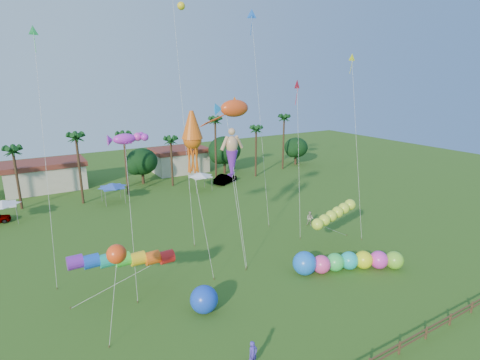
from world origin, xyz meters
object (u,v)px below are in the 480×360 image
spectator_a (253,354)px  caterpillar_inflatable (344,262)px  spectator_b (310,219)px  car_b (225,179)px  blue_ball (204,299)px

spectator_a → caterpillar_inflatable: bearing=14.6°
spectator_a → spectator_b: (19.40, 16.53, -0.00)m
car_b → spectator_b: spectator_b is taller
car_b → spectator_a: 44.08m
car_b → blue_ball: blue_ball is taller
spectator_a → spectator_b: 25.49m
caterpillar_inflatable → blue_ball: 14.59m
spectator_a → blue_ball: 6.97m
spectator_a → caterpillar_inflatable: (14.42, 5.96, 0.04)m
spectator_a → spectator_b: bearing=32.5°
spectator_b → spectator_a: bearing=-83.4°
car_b → blue_ball: 38.06m
blue_ball → spectator_a: bearing=-88.9°
blue_ball → spectator_b: bearing=26.1°
spectator_b → caterpillar_inflatable: caterpillar_inflatable is taller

